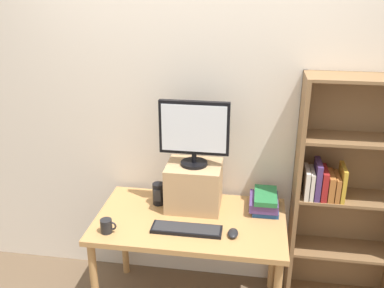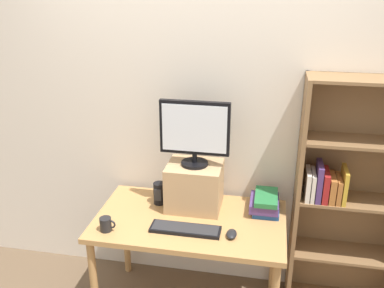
# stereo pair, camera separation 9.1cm
# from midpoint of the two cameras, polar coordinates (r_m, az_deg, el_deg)

# --- Properties ---
(back_wall) EXTENTS (7.00, 0.08, 2.60)m
(back_wall) POSITION_cam_midpoint_polar(r_m,az_deg,el_deg) (3.03, 2.20, 3.54)
(back_wall) COLOR beige
(back_wall) RESTS_ON ground_plane
(desk) EXTENTS (1.25, 0.73, 0.74)m
(desk) POSITION_cam_midpoint_polar(r_m,az_deg,el_deg) (2.91, 0.64, -11.31)
(desk) COLOR #B7844C
(desk) RESTS_ON ground_plane
(bookshelf_unit) EXTENTS (0.75, 0.28, 1.67)m
(bookshelf_unit) POSITION_cam_midpoint_polar(r_m,az_deg,el_deg) (3.09, 20.90, -6.64)
(bookshelf_unit) COLOR olive
(bookshelf_unit) RESTS_ON ground_plane
(riser_box) EXTENTS (0.37, 0.31, 0.32)m
(riser_box) POSITION_cam_midpoint_polar(r_m,az_deg,el_deg) (2.93, 1.26, -5.59)
(riser_box) COLOR tan
(riser_box) RESTS_ON desk
(computer_monitor) EXTENTS (0.46, 0.18, 0.44)m
(computer_monitor) POSITION_cam_midpoint_polar(r_m,az_deg,el_deg) (2.76, 1.32, 1.68)
(computer_monitor) COLOR black
(computer_monitor) RESTS_ON riser_box
(keyboard) EXTENTS (0.44, 0.13, 0.02)m
(keyboard) POSITION_cam_midpoint_polar(r_m,az_deg,el_deg) (2.73, 0.13, -11.30)
(keyboard) COLOR black
(keyboard) RESTS_ON desk
(computer_mouse) EXTENTS (0.06, 0.10, 0.04)m
(computer_mouse) POSITION_cam_midpoint_polar(r_m,az_deg,el_deg) (2.69, 6.28, -11.85)
(computer_mouse) COLOR black
(computer_mouse) RESTS_ON desk
(book_stack) EXTENTS (0.20, 0.27, 0.13)m
(book_stack) POSITION_cam_midpoint_polar(r_m,az_deg,el_deg) (2.96, 10.61, -7.77)
(book_stack) COLOR navy
(book_stack) RESTS_ON desk
(coffee_mug) EXTENTS (0.10, 0.07, 0.09)m
(coffee_mug) POSITION_cam_midpoint_polar(r_m,az_deg,el_deg) (2.76, -10.45, -10.49)
(coffee_mug) COLOR black
(coffee_mug) RESTS_ON desk
(desk_speaker) EXTENTS (0.08, 0.09, 0.16)m
(desk_speaker) POSITION_cam_midpoint_polar(r_m,az_deg,el_deg) (3.00, -3.52, -6.58)
(desk_speaker) COLOR black
(desk_speaker) RESTS_ON desk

